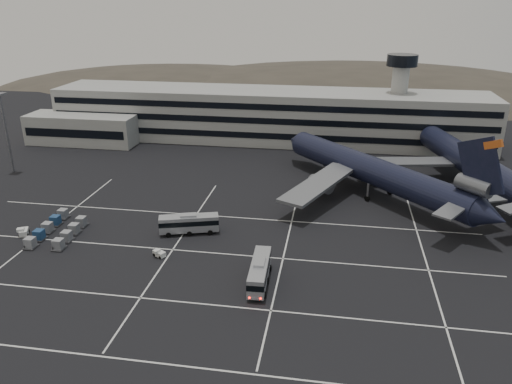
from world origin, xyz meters
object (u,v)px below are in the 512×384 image
bus_near (260,271)px  bus_far (189,223)px  trijet_main (375,171)px  tug_a (24,232)px  uld_cluster (58,230)px

bus_near → bus_far: (-14.51, 13.86, -0.03)m
bus_near → bus_far: bus_near is taller
bus_near → bus_far: bearing=134.0°
trijet_main → bus_near: bearing=-157.7°
trijet_main → bus_near: 41.09m
trijet_main → bus_far: trijet_main is taller
bus_near → tug_a: bearing=166.3°
bus_near → uld_cluster: bus_near is taller
tug_a → uld_cluster: size_ratio=0.19×
trijet_main → bus_near: (-17.85, -36.86, -3.26)m
uld_cluster → tug_a: bearing=-167.3°
bus_far → uld_cluster: 22.62m
trijet_main → bus_near: size_ratio=4.45×
trijet_main → bus_far: 39.84m
bus_far → uld_cluster: size_ratio=0.75×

